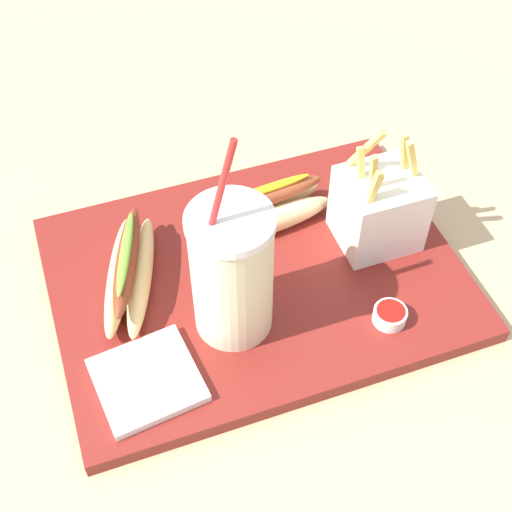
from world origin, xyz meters
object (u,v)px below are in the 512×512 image
at_px(soda_cup, 232,273).
at_px(fries_basket, 379,208).
at_px(hot_dog_1, 129,271).
at_px(ketchup_cup_1, 390,315).
at_px(hot_dog_2, 269,208).
at_px(napkin_stack, 147,380).

relative_size(soda_cup, fries_basket, 1.64).
distance_m(soda_cup, hot_dog_1, 0.15).
height_order(soda_cup, ketchup_cup_1, soda_cup).
height_order(fries_basket, hot_dog_2, fries_basket).
relative_size(hot_dog_1, napkin_stack, 1.78).
distance_m(hot_dog_2, ketchup_cup_1, 0.21).
distance_m(hot_dog_1, ketchup_cup_1, 0.30).
bearing_deg(hot_dog_1, fries_basket, 174.85).
bearing_deg(hot_dog_1, soda_cup, 137.12).
bearing_deg(soda_cup, ketchup_cup_1, 160.48).
bearing_deg(soda_cup, hot_dog_1, -42.88).
xyz_separation_m(hot_dog_1, ketchup_cup_1, (-0.26, 0.15, -0.01)).
xyz_separation_m(soda_cup, hot_dog_2, (-0.09, -0.13, -0.06)).
height_order(ketchup_cup_1, napkin_stack, ketchup_cup_1).
bearing_deg(ketchup_cup_1, hot_dog_1, -29.55).
distance_m(soda_cup, hot_dog_2, 0.17).
bearing_deg(hot_dog_2, fries_basket, 149.09).
bearing_deg(napkin_stack, hot_dog_2, -138.70).
bearing_deg(ketchup_cup_1, napkin_stack, -2.56).
xyz_separation_m(soda_cup, fries_basket, (-0.21, -0.06, -0.04)).
bearing_deg(ketchup_cup_1, soda_cup, -19.52).
distance_m(fries_basket, ketchup_cup_1, 0.13).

